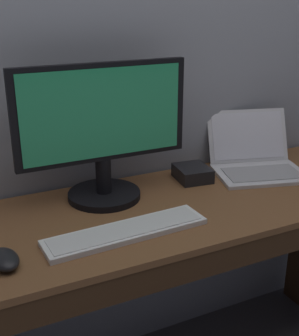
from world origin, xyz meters
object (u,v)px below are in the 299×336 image
laptop_silver (257,161)px  computer_mouse (5,259)px  external_drive_box (192,173)px  external_monitor (103,134)px  wired_keyboard (126,231)px

laptop_silver → computer_mouse: laptop_silver is taller
computer_mouse → external_drive_box: bearing=15.8°
computer_mouse → external_drive_box: 0.78m
external_monitor → wired_keyboard: external_monitor is taller
laptop_silver → external_monitor: (-0.62, 0.01, 0.19)m
computer_mouse → laptop_silver: bearing=8.5°
laptop_silver → wired_keyboard: laptop_silver is taller
external_monitor → external_drive_box: 0.41m
external_drive_box → computer_mouse: bearing=-158.1°
computer_mouse → external_drive_box: (0.72, 0.29, 0.01)m
external_monitor → wired_keyboard: (-0.03, -0.25, -0.22)m
external_monitor → computer_mouse: size_ratio=5.09×
wired_keyboard → external_drive_box: bearing=35.7°
wired_keyboard → computer_mouse: 0.34m
external_monitor → external_drive_box: (0.35, 0.02, -0.20)m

